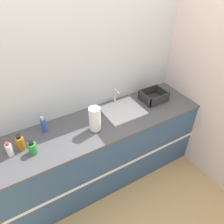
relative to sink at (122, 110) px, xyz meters
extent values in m
plane|color=tan|center=(-0.33, -0.38, -0.94)|extent=(12.00, 12.00, 0.00)
cube|color=silver|center=(-0.33, 0.30, 0.36)|extent=(4.83, 0.06, 2.60)
cube|color=silver|center=(0.92, -0.06, 0.36)|extent=(0.06, 2.65, 2.60)
cube|color=#33517A|center=(-0.33, -0.06, -0.49)|extent=(2.43, 0.65, 0.89)
cube|color=white|center=(-0.33, -0.38, -0.49)|extent=(2.43, 0.01, 0.04)
cube|color=#4C4C51|center=(-0.33, -0.06, -0.03)|extent=(2.45, 0.67, 0.03)
cube|color=silver|center=(0.00, -0.01, -0.01)|extent=(0.46, 0.41, 0.02)
cylinder|color=silver|center=(0.00, 0.18, 0.10)|extent=(0.02, 0.02, 0.18)
cylinder|color=silver|center=(0.00, 0.13, 0.19)|extent=(0.02, 0.10, 0.02)
cylinder|color=#4C4C51|center=(-0.43, -0.13, -0.01)|extent=(0.09, 0.09, 0.01)
cylinder|color=white|center=(-0.43, -0.13, 0.13)|extent=(0.12, 0.12, 0.27)
cube|color=#2D2D2D|center=(0.46, 0.00, -0.01)|extent=(0.29, 0.25, 0.01)
cube|color=#2D2D2D|center=(0.46, -0.12, 0.05)|extent=(0.29, 0.01, 0.12)
cube|color=#2D2D2D|center=(0.46, 0.12, 0.05)|extent=(0.29, 0.01, 0.12)
cube|color=#2D2D2D|center=(0.32, 0.00, 0.05)|extent=(0.01, 0.25, 0.12)
cube|color=#2D2D2D|center=(0.60, 0.00, 0.05)|extent=(0.01, 0.25, 0.12)
cylinder|color=white|center=(-1.27, -0.05, 0.05)|extent=(0.06, 0.06, 0.13)
cylinder|color=red|center=(-1.27, -0.05, 0.13)|extent=(0.03, 0.03, 0.03)
cylinder|color=#B26B19|center=(-1.17, -0.02, 0.06)|extent=(0.08, 0.08, 0.14)
cylinder|color=black|center=(-1.17, -0.02, 0.14)|extent=(0.04, 0.04, 0.03)
cylinder|color=#2D8C3D|center=(-1.08, -0.13, 0.04)|extent=(0.08, 0.08, 0.12)
cylinder|color=black|center=(-1.08, -0.13, 0.11)|extent=(0.04, 0.04, 0.03)
cylinder|color=#2D56B7|center=(-0.90, 0.12, 0.06)|extent=(0.06, 0.06, 0.16)
cylinder|color=silver|center=(-0.90, 0.12, 0.16)|extent=(0.03, 0.03, 0.03)
camera|label=1|loc=(-1.15, -1.73, 1.56)|focal=35.00mm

